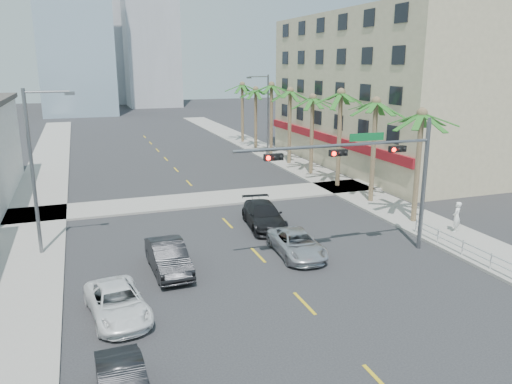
% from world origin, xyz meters
% --- Properties ---
extents(ground, '(260.00, 260.00, 0.00)m').
position_xyz_m(ground, '(0.00, 0.00, 0.00)').
color(ground, '#262628').
rests_on(ground, ground).
extents(sidewalk_right, '(4.00, 120.00, 0.15)m').
position_xyz_m(sidewalk_right, '(12.00, 20.00, 0.07)').
color(sidewalk_right, gray).
rests_on(sidewalk_right, ground).
extents(sidewalk_left, '(4.00, 120.00, 0.15)m').
position_xyz_m(sidewalk_left, '(-12.00, 20.00, 0.07)').
color(sidewalk_left, gray).
rests_on(sidewalk_left, ground).
extents(sidewalk_cross, '(80.00, 4.00, 0.15)m').
position_xyz_m(sidewalk_cross, '(0.00, 22.00, 0.07)').
color(sidewalk_cross, gray).
rests_on(sidewalk_cross, ground).
extents(building_right, '(15.25, 28.00, 15.00)m').
position_xyz_m(building_right, '(21.99, 30.00, 7.50)').
color(building_right, tan).
rests_on(building_right, ground).
extents(tower_far_center, '(16.00, 16.00, 42.00)m').
position_xyz_m(tower_far_center, '(-3.00, 125.00, 21.00)').
color(tower_far_center, '#ADADB2').
rests_on(tower_far_center, ground).
extents(traffic_signal_mast, '(11.12, 0.54, 7.20)m').
position_xyz_m(traffic_signal_mast, '(5.78, 7.95, 5.06)').
color(traffic_signal_mast, slate).
rests_on(traffic_signal_mast, ground).
extents(palm_tree_0, '(4.80, 4.80, 7.80)m').
position_xyz_m(palm_tree_0, '(11.60, 12.00, 7.08)').
color(palm_tree_0, brown).
rests_on(palm_tree_0, ground).
extents(palm_tree_1, '(4.80, 4.80, 8.16)m').
position_xyz_m(palm_tree_1, '(11.60, 17.20, 7.43)').
color(palm_tree_1, brown).
rests_on(palm_tree_1, ground).
extents(palm_tree_2, '(4.80, 4.80, 8.52)m').
position_xyz_m(palm_tree_2, '(11.60, 22.40, 7.78)').
color(palm_tree_2, brown).
rests_on(palm_tree_2, ground).
extents(palm_tree_3, '(4.80, 4.80, 7.80)m').
position_xyz_m(palm_tree_3, '(11.60, 27.60, 7.08)').
color(palm_tree_3, brown).
rests_on(palm_tree_3, ground).
extents(palm_tree_4, '(4.80, 4.80, 8.16)m').
position_xyz_m(palm_tree_4, '(11.60, 32.80, 7.43)').
color(palm_tree_4, brown).
rests_on(palm_tree_4, ground).
extents(palm_tree_5, '(4.80, 4.80, 8.52)m').
position_xyz_m(palm_tree_5, '(11.60, 38.00, 7.78)').
color(palm_tree_5, brown).
rests_on(palm_tree_5, ground).
extents(palm_tree_6, '(4.80, 4.80, 7.80)m').
position_xyz_m(palm_tree_6, '(11.60, 43.20, 7.08)').
color(palm_tree_6, brown).
rests_on(palm_tree_6, ground).
extents(palm_tree_7, '(4.80, 4.80, 8.16)m').
position_xyz_m(palm_tree_7, '(11.60, 48.40, 7.43)').
color(palm_tree_7, brown).
rests_on(palm_tree_7, ground).
extents(streetlight_left, '(2.55, 0.25, 9.00)m').
position_xyz_m(streetlight_left, '(-11.00, 14.00, 5.06)').
color(streetlight_left, slate).
rests_on(streetlight_left, ground).
extents(streetlight_right, '(2.55, 0.25, 9.00)m').
position_xyz_m(streetlight_right, '(11.00, 38.00, 5.06)').
color(streetlight_right, slate).
rests_on(streetlight_right, ground).
extents(guardrail, '(0.08, 8.08, 1.00)m').
position_xyz_m(guardrail, '(10.30, 6.00, 0.67)').
color(guardrail, silver).
rests_on(guardrail, ground).
extents(car_parked_far, '(2.71, 4.87, 1.29)m').
position_xyz_m(car_parked_far, '(-7.80, 5.48, 0.64)').
color(car_parked_far, white).
rests_on(car_parked_far, ground).
extents(car_lane_left, '(1.81, 4.79, 1.56)m').
position_xyz_m(car_lane_left, '(-5.00, 9.45, 0.78)').
color(car_lane_left, black).
rests_on(car_lane_left, ground).
extents(car_lane_center, '(2.47, 4.90, 1.33)m').
position_xyz_m(car_lane_center, '(2.00, 9.31, 0.67)').
color(car_lane_center, silver).
rests_on(car_lane_center, ground).
extents(car_lane_right, '(2.77, 5.51, 1.53)m').
position_xyz_m(car_lane_right, '(2.00, 14.53, 0.77)').
color(car_lane_right, black).
rests_on(car_lane_right, ground).
extents(pedestrian, '(0.83, 0.76, 1.91)m').
position_xyz_m(pedestrian, '(12.63, 9.25, 1.10)').
color(pedestrian, white).
rests_on(pedestrian, sidewalk_right).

